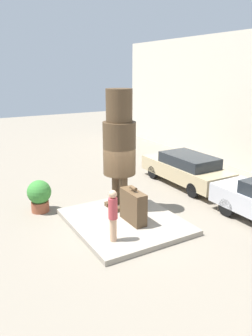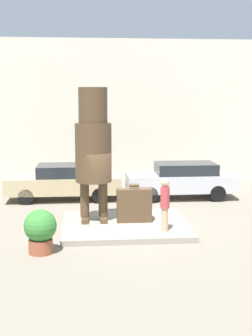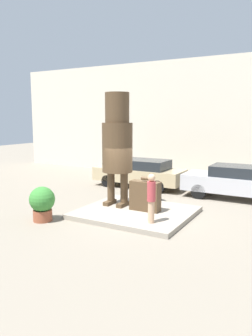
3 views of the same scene
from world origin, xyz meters
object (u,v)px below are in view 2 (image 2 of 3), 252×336
at_px(giant_suitcase, 134,205).
at_px(parked_car_silver, 181,179).
at_px(tourist, 165,203).
at_px(statue_figure, 93,144).
at_px(parked_car_tan, 65,181).
at_px(planter_pot, 40,230).

bearing_deg(giant_suitcase, parked_car_silver, 59.52).
bearing_deg(tourist, parked_car_silver, 72.97).
height_order(statue_figure, parked_car_tan, statue_figure).
distance_m(statue_figure, giant_suitcase, 2.44).
bearing_deg(planter_pot, giant_suitcase, 40.24).
bearing_deg(tourist, parked_car_tan, 120.29).
height_order(parked_car_tan, parked_car_silver, parked_car_silver).
relative_size(giant_suitcase, parked_car_silver, 0.28).
bearing_deg(parked_car_silver, giant_suitcase, 59.52).
height_order(statue_figure, giant_suitcase, statue_figure).
xyz_separation_m(parked_car_tan, parked_car_silver, (4.95, -0.17, 0.03)).
bearing_deg(parked_car_silver, planter_pot, 51.16).
xyz_separation_m(statue_figure, parked_car_silver, (3.83, 4.03, -1.95)).
relative_size(statue_figure, planter_pot, 3.57).
bearing_deg(planter_pot, tourist, 18.21).
bearing_deg(parked_car_tan, tourist, 120.29).
bearing_deg(giant_suitcase, parked_car_tan, 119.21).
bearing_deg(parked_car_tan, statue_figure, 105.02).
relative_size(parked_car_tan, parked_car_silver, 1.05).
relative_size(statue_figure, giant_suitcase, 3.42).
distance_m(giant_suitcase, tourist, 1.51).
bearing_deg(tourist, planter_pot, -161.79).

